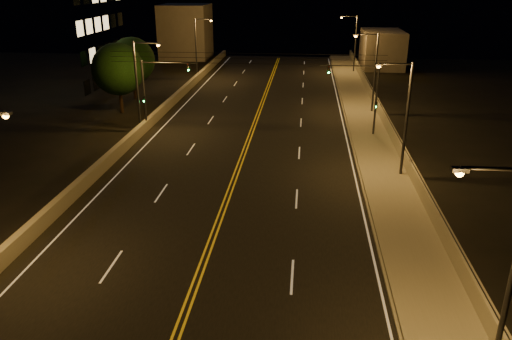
# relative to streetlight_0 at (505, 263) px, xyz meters

# --- Properties ---
(road) EXTENTS (18.00, 120.00, 0.02)m
(road) POSITION_rel_streetlight_0_xyz_m (-11.50, 15.31, -4.79)
(road) COLOR black
(road) RESTS_ON ground
(sidewalk) EXTENTS (3.60, 120.00, 0.30)m
(sidewalk) POSITION_rel_streetlight_0_xyz_m (-0.70, 15.31, -4.65)
(sidewalk) COLOR gray
(sidewalk) RESTS_ON ground
(curb) EXTENTS (0.14, 120.00, 0.15)m
(curb) POSITION_rel_streetlight_0_xyz_m (-2.57, 15.31, -4.73)
(curb) COLOR gray
(curb) RESTS_ON ground
(parapet_wall) EXTENTS (0.30, 120.00, 1.00)m
(parapet_wall) POSITION_rel_streetlight_0_xyz_m (0.95, 15.31, -4.00)
(parapet_wall) COLOR gray
(parapet_wall) RESTS_ON sidewalk
(jersey_barrier) EXTENTS (0.45, 120.00, 0.96)m
(jersey_barrier) POSITION_rel_streetlight_0_xyz_m (-21.37, 15.31, -4.32)
(jersey_barrier) COLOR gray
(jersey_barrier) RESTS_ON ground
(distant_building_right) EXTENTS (6.00, 10.00, 5.56)m
(distant_building_right) POSITION_rel_streetlight_0_xyz_m (5.00, 66.13, -2.02)
(distant_building_right) COLOR gray
(distant_building_right) RESTS_ON ground
(distant_building_left) EXTENTS (8.00, 8.00, 8.92)m
(distant_building_left) POSITION_rel_streetlight_0_xyz_m (-27.50, 72.06, -0.34)
(distant_building_left) COLOR gray
(distant_building_left) RESTS_ON ground
(parapet_rail) EXTENTS (0.06, 120.00, 0.06)m
(parapet_rail) POSITION_rel_streetlight_0_xyz_m (0.95, 15.31, -3.47)
(parapet_rail) COLOR black
(parapet_rail) RESTS_ON parapet_wall
(lane_markings) EXTENTS (17.32, 116.00, 0.00)m
(lane_markings) POSITION_rel_streetlight_0_xyz_m (-11.50, 15.24, -4.78)
(lane_markings) COLOR silver
(lane_markings) RESTS_ON road
(streetlight_0) EXTENTS (2.55, 0.28, 8.22)m
(streetlight_0) POSITION_rel_streetlight_0_xyz_m (0.00, 0.00, 0.00)
(streetlight_0) COLOR #2D2D33
(streetlight_0) RESTS_ON ground
(streetlight_1) EXTENTS (2.55, 0.28, 8.22)m
(streetlight_1) POSITION_rel_streetlight_0_xyz_m (0.00, 19.22, 0.00)
(streetlight_1) COLOR #2D2D33
(streetlight_1) RESTS_ON ground
(streetlight_2) EXTENTS (2.55, 0.28, 8.22)m
(streetlight_2) POSITION_rel_streetlight_0_xyz_m (0.00, 36.94, 0.00)
(streetlight_2) COLOR #2D2D33
(streetlight_2) RESTS_ON ground
(streetlight_3) EXTENTS (2.55, 0.28, 8.22)m
(streetlight_3) POSITION_rel_streetlight_0_xyz_m (0.00, 60.17, 0.00)
(streetlight_3) COLOR #2D2D33
(streetlight_3) RESTS_ON ground
(streetlight_5) EXTENTS (2.55, 0.28, 8.22)m
(streetlight_5) POSITION_rel_streetlight_0_xyz_m (-21.39, 28.24, 0.00)
(streetlight_5) COLOR #2D2D33
(streetlight_5) RESTS_ON ground
(streetlight_6) EXTENTS (2.55, 0.28, 8.22)m
(streetlight_6) POSITION_rel_streetlight_0_xyz_m (-21.39, 53.28, 0.00)
(streetlight_6) COLOR #2D2D33
(streetlight_6) RESTS_ON ground
(traffic_signal_right) EXTENTS (5.11, 0.31, 6.50)m
(traffic_signal_right) POSITION_rel_streetlight_0_xyz_m (-1.46, 28.81, -0.73)
(traffic_signal_right) COLOR #2D2D33
(traffic_signal_right) RESTS_ON ground
(traffic_signal_left) EXTENTS (5.11, 0.31, 6.50)m
(traffic_signal_left) POSITION_rel_streetlight_0_xyz_m (-20.33, 28.81, -0.73)
(traffic_signal_left) COLOR #2D2D33
(traffic_signal_left) RESTS_ON ground
(overhead_wires) EXTENTS (22.00, 0.03, 0.83)m
(overhead_wires) POSITION_rel_streetlight_0_xyz_m (-11.50, 24.81, 2.60)
(overhead_wires) COLOR black
(tree_0) EXTENTS (5.31, 5.31, 7.20)m
(tree_0) POSITION_rel_streetlight_0_xyz_m (-25.87, 34.89, -0.26)
(tree_0) COLOR black
(tree_0) RESTS_ON ground
(tree_1) EXTENTS (5.18, 5.18, 7.03)m
(tree_1) POSITION_rel_streetlight_0_xyz_m (-26.59, 41.37, -0.38)
(tree_1) COLOR black
(tree_1) RESTS_ON ground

